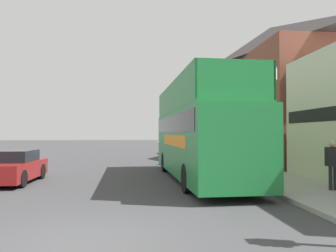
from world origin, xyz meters
TOP-DOWN VIEW (x-y plane):
  - ground_plane at (0.00, 21.00)m, footprint 144.00×144.00m
  - sidewalk at (7.00, 18.00)m, footprint 2.86×108.00m
  - brick_terrace_rear at (11.43, 18.30)m, footprint 6.00×16.61m
  - tour_bus at (3.79, 8.16)m, footprint 2.92×10.80m
  - parked_car_ahead_of_bus at (4.39, 15.40)m, footprint 2.07×4.28m
  - parked_car_far_side at (-4.06, 7.77)m, footprint 1.85×3.93m
  - pedestrian_third at (7.65, 4.18)m, footprint 0.44×0.24m
  - lamp_post_nearest at (5.98, 5.15)m, footprint 0.35×0.35m
  - lamp_post_second at (6.17, 13.93)m, footprint 0.35×0.35m

SIDE VIEW (x-z plane):
  - ground_plane at x=0.00m, z-range 0.00..0.00m
  - sidewalk at x=7.00m, z-range 0.00..0.14m
  - parked_car_far_side at x=-4.06m, z-range -0.03..1.31m
  - parked_car_ahead_of_bus at x=4.39m, z-range -0.04..1.42m
  - pedestrian_third at x=7.65m, z-range 0.31..1.98m
  - tour_bus at x=3.79m, z-range -0.22..4.04m
  - lamp_post_nearest at x=5.98m, z-range 1.01..5.54m
  - lamp_post_second at x=6.17m, z-range 1.09..6.30m
  - brick_terrace_rear at x=11.43m, z-range 0.00..10.34m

